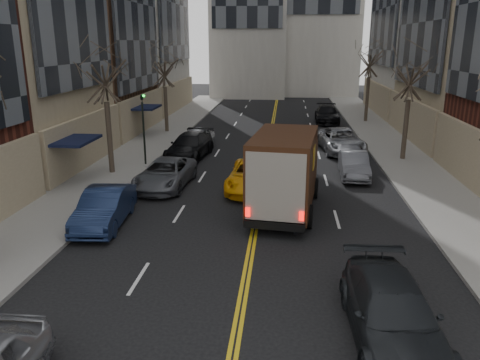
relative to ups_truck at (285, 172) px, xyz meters
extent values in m
cube|color=slate|center=(-10.20, 12.20, -1.77)|extent=(4.00, 66.00, 0.15)
cube|color=slate|center=(7.80, 12.20, -1.77)|extent=(4.00, 66.00, 0.15)
cube|color=black|center=(-11.20, 3.20, 0.55)|extent=(2.00, 3.00, 0.15)
cube|color=black|center=(-12.10, 3.20, -0.50)|extent=(0.20, 3.00, 2.50)
cube|color=black|center=(-11.20, 16.20, 0.55)|extent=(2.00, 3.00, 0.15)
cube|color=black|center=(-12.10, 16.20, -0.50)|extent=(0.20, 3.00, 2.50)
cylinder|color=#382D23|center=(-10.00, 5.20, 0.33)|extent=(0.30, 0.30, 4.05)
cylinder|color=#382D23|center=(-10.00, 18.20, 0.15)|extent=(0.30, 0.30, 3.69)
cylinder|color=#382D23|center=(7.60, 10.20, 0.19)|extent=(0.30, 0.30, 3.78)
cylinder|color=#382D23|center=(7.60, 25.20, 0.37)|extent=(0.30, 0.30, 4.14)
cylinder|color=black|center=(-8.60, 7.20, 0.20)|extent=(0.12, 0.12, 3.80)
imported|color=black|center=(-8.60, 7.20, 2.55)|extent=(0.15, 0.18, 0.90)
sphere|color=#0CE526|center=(-8.45, 7.10, 2.50)|extent=(0.14, 0.14, 0.14)
cube|color=black|center=(0.00, 0.00, -1.27)|extent=(3.08, 6.93, 0.31)
cube|color=black|center=(0.29, 2.44, -0.22)|extent=(2.65, 2.06, 2.20)
cube|color=black|center=(-0.07, -0.57, 0.25)|extent=(3.10, 5.39, 3.14)
cube|color=black|center=(-0.38, -3.21, -1.27)|extent=(2.42, 0.47, 0.31)
cube|color=red|center=(-1.42, -3.10, -0.80)|extent=(0.19, 0.08, 0.37)
cube|color=red|center=(0.66, -3.35, -0.80)|extent=(0.19, 0.08, 0.37)
cube|color=gold|center=(-1.33, -0.37, 0.88)|extent=(0.15, 0.94, 0.94)
cube|color=gold|center=(1.21, -0.67, 0.88)|extent=(0.15, 0.94, 0.94)
cylinder|color=black|center=(-0.97, 2.33, -1.34)|extent=(0.41, 1.03, 1.01)
cylinder|color=black|center=(1.49, 2.04, -1.34)|extent=(0.41, 1.03, 1.01)
cylinder|color=black|center=(-1.44, -1.62, -1.34)|extent=(0.41, 1.03, 1.01)
cylinder|color=black|center=(1.02, -1.92, -1.34)|extent=(0.41, 1.03, 1.01)
imported|color=black|center=(2.80, -9.34, -1.08)|extent=(2.33, 5.37, 1.54)
cube|color=black|center=(2.80, -8.58, -0.45)|extent=(0.13, 0.04, 0.09)
cube|color=blue|center=(2.80, -8.61, -0.45)|extent=(0.10, 0.01, 0.06)
imported|color=#F5A60A|center=(-1.65, 3.14, -1.11)|extent=(2.65, 5.41, 1.48)
imported|color=black|center=(0.46, -2.46, -1.05)|extent=(0.43, 0.61, 1.59)
imported|color=#131F3D|center=(-7.50, -2.38, -1.08)|extent=(1.97, 4.78, 1.54)
imported|color=#52545A|center=(-6.30, 3.13, -1.12)|extent=(2.68, 5.35, 1.45)
imported|color=black|center=(-6.30, 9.66, -1.05)|extent=(2.80, 5.70, 1.59)
imported|color=#B5B8BD|center=(-6.30, 11.81, -1.05)|extent=(2.43, 4.89, 1.60)
imported|color=#55575E|center=(3.90, 5.99, -1.14)|extent=(1.64, 4.33, 1.41)
imported|color=#ACAEB4|center=(3.90, 12.39, -1.05)|extent=(3.20, 5.99, 1.60)
imported|color=black|center=(3.90, 24.68, -1.06)|extent=(2.38, 5.51, 1.58)
camera|label=1|loc=(-0.08, -20.16, 5.60)|focal=35.00mm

